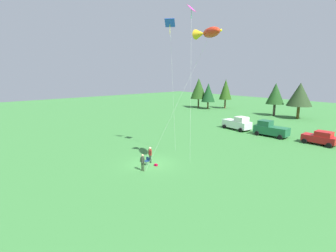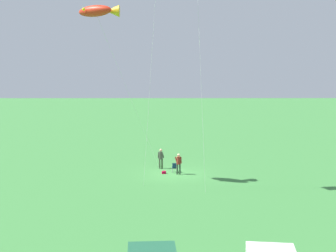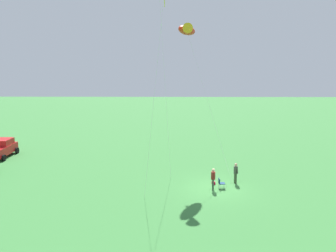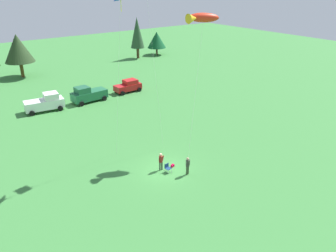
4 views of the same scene
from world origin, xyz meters
name	(u,v)px [view 1 (image 1 of 4)]	position (x,y,z in m)	size (l,w,h in m)	color
ground_plane	(150,164)	(0.00, 0.00, 0.00)	(160.00, 160.00, 0.00)	#397C39
person_kite_flyer	(143,161)	(1.20, -1.84, 1.02)	(0.58, 0.42, 1.74)	#35452C
folding_chair	(147,160)	(0.00, -0.43, 0.49)	(0.52, 0.52, 0.82)	navy
person_spectator	(150,154)	(-0.28, 0.22, 1.02)	(0.58, 0.36, 1.74)	#354836
backpack_on_grass	(156,165)	(0.93, 0.03, 0.11)	(0.32, 0.22, 0.22)	#BF052F
truck_white_pickup	(237,123)	(-3.94, 21.68, 1.10)	(5.21, 2.90, 2.34)	white
truck_green_flatbed	(270,129)	(2.10, 21.51, 1.10)	(5.11, 2.64, 2.34)	#1F633C
car_red_sedan	(320,138)	(9.00, 22.01, 0.95)	(4.23, 2.26, 1.89)	red
treeline_distant	(277,94)	(-6.72, 40.35, 4.91)	(60.59, 8.42, 8.77)	#4A3F24
kite_large_fish	(208,33)	(5.73, 2.17, 12.97)	(6.29, 4.92, 13.44)	red
kite_diamond_blue	(170,27)	(-1.44, 4.08, 14.51)	(1.35, 2.21, 15.34)	blue
kite_diamond_rainbow	(191,15)	(1.37, 4.52, 15.37)	(1.61, 1.52, 16.38)	#DC36A0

